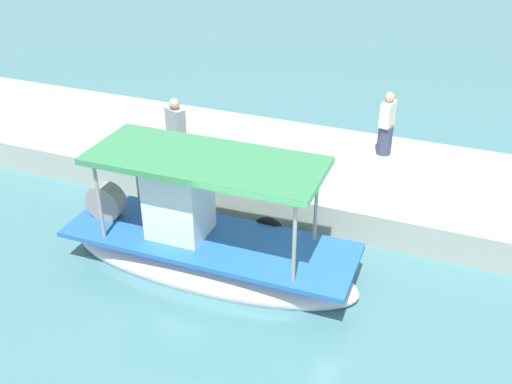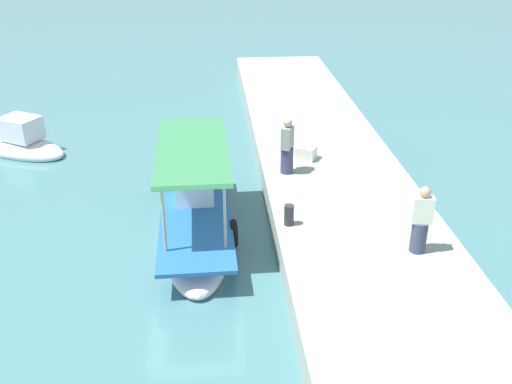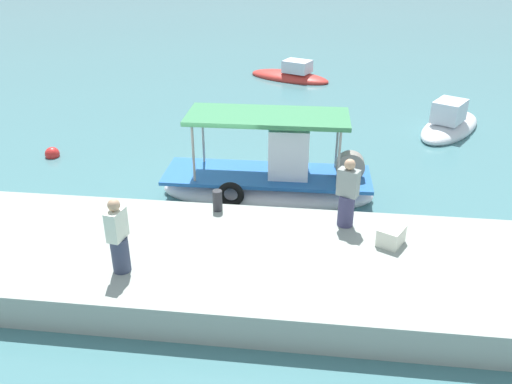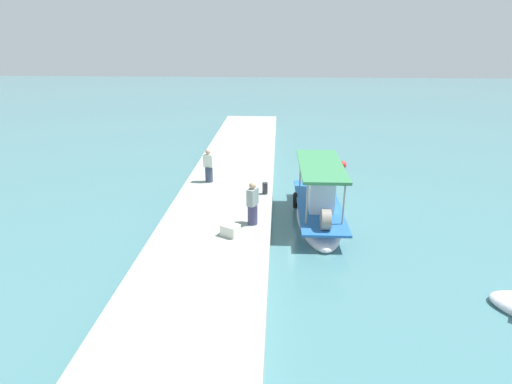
{
  "view_description": "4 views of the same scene",
  "coord_description": "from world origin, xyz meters",
  "px_view_note": "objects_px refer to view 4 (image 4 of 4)",
  "views": [
    {
      "loc": [
        -2.96,
        8.44,
        7.21
      ],
      "look_at": [
        0.97,
        -1.43,
        1.19
      ],
      "focal_mm": 40.94,
      "sensor_mm": 36.0,
      "label": 1
    },
    {
      "loc": [
        -12.08,
        -0.55,
        7.93
      ],
      "look_at": [
        1.38,
        -1.69,
        1.22
      ],
      "focal_mm": 40.9,
      "sensor_mm": 36.0,
      "label": 2
    },
    {
      "loc": [
        2.78,
        -13.74,
        6.99
      ],
      "look_at": [
        1.28,
        -1.41,
        0.79
      ],
      "focal_mm": 36.94,
      "sensor_mm": 36.0,
      "label": 3
    },
    {
      "loc": [
        17.42,
        -1.87,
        7.48
      ],
      "look_at": [
        1.07,
        -2.8,
        1.07
      ],
      "focal_mm": 28.36,
      "sensor_mm": 36.0,
      "label": 4
    }
  ],
  "objects_px": {
    "fisherman_near_bollard": "(253,205)",
    "cargo_crate": "(230,230)",
    "marker_buoy": "(342,165)",
    "main_fishing_boat": "(318,210)",
    "fisherman_by_crate": "(209,167)",
    "mooring_bollard": "(265,188)"
  },
  "relations": [
    {
      "from": "fisherman_by_crate",
      "to": "mooring_bollard",
      "type": "xyz_separation_m",
      "value": [
        1.46,
        2.78,
        -0.47
      ]
    },
    {
      "from": "cargo_crate",
      "to": "marker_buoy",
      "type": "distance_m",
      "value": 12.1
    },
    {
      "from": "main_fishing_boat",
      "to": "mooring_bollard",
      "type": "xyz_separation_m",
      "value": [
        -1.09,
        -2.32,
        0.52
      ]
    },
    {
      "from": "main_fishing_boat",
      "to": "fisherman_near_bollard",
      "type": "bearing_deg",
      "value": -52.95
    },
    {
      "from": "fisherman_by_crate",
      "to": "main_fishing_boat",
      "type": "bearing_deg",
      "value": 63.4
    },
    {
      "from": "cargo_crate",
      "to": "fisherman_by_crate",
      "type": "bearing_deg",
      "value": -163.09
    },
    {
      "from": "marker_buoy",
      "to": "main_fishing_boat",
      "type": "bearing_deg",
      "value": -15.48
    },
    {
      "from": "main_fishing_boat",
      "to": "marker_buoy",
      "type": "relative_size",
      "value": 12.53
    },
    {
      "from": "main_fishing_boat",
      "to": "fisherman_near_bollard",
      "type": "distance_m",
      "value": 3.51
    },
    {
      "from": "fisherman_by_crate",
      "to": "cargo_crate",
      "type": "relative_size",
      "value": 2.78
    },
    {
      "from": "main_fishing_boat",
      "to": "fisherman_by_crate",
      "type": "relative_size",
      "value": 3.76
    },
    {
      "from": "fisherman_near_bollard",
      "to": "cargo_crate",
      "type": "relative_size",
      "value": 2.85
    },
    {
      "from": "fisherman_by_crate",
      "to": "fisherman_near_bollard",
      "type": "bearing_deg",
      "value": 27.87
    },
    {
      "from": "fisherman_near_bollard",
      "to": "cargo_crate",
      "type": "distance_m",
      "value": 1.34
    },
    {
      "from": "cargo_crate",
      "to": "mooring_bollard",
      "type": "bearing_deg",
      "value": 165.08
    },
    {
      "from": "fisherman_near_bollard",
      "to": "fisherman_by_crate",
      "type": "distance_m",
      "value": 5.18
    },
    {
      "from": "fisherman_near_bollard",
      "to": "main_fishing_boat",
      "type": "bearing_deg",
      "value": 127.05
    },
    {
      "from": "fisherman_near_bollard",
      "to": "fisherman_by_crate",
      "type": "relative_size",
      "value": 1.03
    },
    {
      "from": "main_fishing_boat",
      "to": "marker_buoy",
      "type": "bearing_deg",
      "value": 164.52
    },
    {
      "from": "main_fishing_boat",
      "to": "fisherman_by_crate",
      "type": "height_order",
      "value": "main_fishing_boat"
    },
    {
      "from": "fisherman_near_bollard",
      "to": "cargo_crate",
      "type": "bearing_deg",
      "value": -36.92
    },
    {
      "from": "mooring_bollard",
      "to": "cargo_crate",
      "type": "distance_m",
      "value": 4.23
    }
  ]
}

